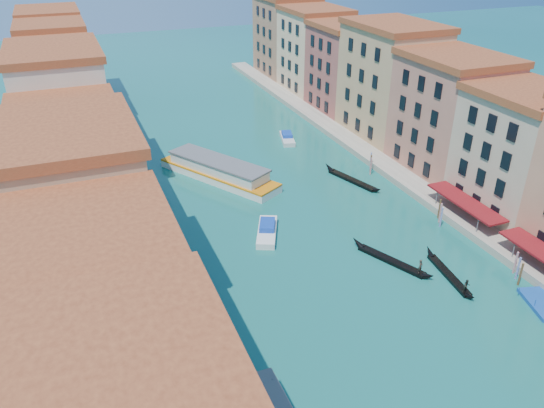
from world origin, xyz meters
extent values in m
cube|color=brown|center=(-26.00, 8.00, 18.50)|extent=(12.80, 16.40, 1.00)
cube|color=#D8BA7F|center=(-26.00, 23.50, 8.50)|extent=(12.00, 15.00, 17.00)
cube|color=brown|center=(-26.00, 23.50, 17.50)|extent=(12.80, 15.40, 1.00)
cube|color=#A17D58|center=(-26.00, 39.50, 9.50)|extent=(12.00, 17.00, 19.00)
cube|color=brown|center=(-26.00, 39.50, 19.50)|extent=(12.80, 17.40, 1.00)
cube|color=#DEAC85|center=(-26.00, 55.00, 8.25)|extent=(12.00, 14.00, 16.50)
cube|color=brown|center=(-26.00, 55.00, 17.00)|extent=(12.80, 14.40, 1.00)
cube|color=beige|center=(-26.00, 71.00, 10.00)|extent=(12.00, 18.00, 20.00)
cube|color=brown|center=(-26.00, 71.00, 20.50)|extent=(12.80, 18.40, 1.00)
cube|color=tan|center=(-26.00, 88.00, 8.75)|extent=(12.00, 16.00, 17.50)
cube|color=brown|center=(-26.00, 88.00, 18.00)|extent=(12.80, 16.40, 1.00)
cube|color=tan|center=(-26.00, 103.50, 9.25)|extent=(12.00, 15.00, 18.50)
cube|color=brown|center=(-26.00, 103.50, 19.00)|extent=(12.80, 15.40, 1.00)
cube|color=tan|center=(-26.00, 119.50, 9.50)|extent=(12.00, 17.00, 19.00)
cube|color=brown|center=(-26.00, 119.50, 19.50)|extent=(12.80, 17.40, 1.00)
cube|color=tan|center=(30.00, 39.00, 8.25)|extent=(12.00, 14.00, 16.50)
cube|color=brown|center=(30.00, 39.00, 17.00)|extent=(12.80, 14.40, 1.00)
cube|color=#B26852|center=(30.00, 54.00, 9.00)|extent=(12.00, 16.00, 18.00)
cube|color=brown|center=(30.00, 54.00, 18.50)|extent=(12.80, 16.40, 1.00)
cube|color=tan|center=(30.00, 71.00, 10.00)|extent=(12.00, 18.00, 20.00)
cube|color=brown|center=(30.00, 71.00, 20.50)|extent=(12.80, 18.40, 1.00)
cube|color=#9F4C42|center=(30.00, 87.50, 8.75)|extent=(12.00, 15.00, 17.50)
cube|color=brown|center=(30.00, 87.50, 18.00)|extent=(12.80, 15.40, 1.00)
cube|color=#E2B385|center=(30.00, 103.00, 9.25)|extent=(12.00, 16.00, 18.50)
cube|color=brown|center=(30.00, 103.00, 19.00)|extent=(12.80, 16.40, 1.00)
cube|color=#9D684A|center=(30.00, 119.50, 9.75)|extent=(12.00, 17.00, 19.50)
cube|color=gray|center=(22.00, 65.00, 0.50)|extent=(4.00, 140.00, 1.00)
cylinder|color=#5D5D5F|center=(20.80, 28.60, 1.50)|extent=(0.12, 0.12, 3.00)
cube|color=#650D0E|center=(22.20, 39.00, 3.00)|extent=(3.20, 12.60, 0.25)
cylinder|color=#5D5D5F|center=(20.80, 34.80, 1.50)|extent=(0.12, 0.12, 3.00)
cylinder|color=#5D5D5F|center=(20.80, 43.20, 1.50)|extent=(0.12, 0.12, 3.00)
cylinder|color=#543C1C|center=(18.50, 25.00, 1.30)|extent=(0.24, 0.24, 3.20)
cylinder|color=#543C1C|center=(19.10, 26.00, 1.30)|extent=(0.24, 0.24, 3.20)
cylinder|color=#543C1C|center=(19.70, 27.00, 1.30)|extent=(0.24, 0.24, 3.20)
cylinder|color=#543C1C|center=(18.50, 39.00, 1.30)|extent=(0.24, 0.24, 3.20)
cylinder|color=#543C1C|center=(19.10, 40.00, 1.30)|extent=(0.24, 0.24, 3.20)
cylinder|color=#543C1C|center=(19.70, 41.00, 1.30)|extent=(0.24, 0.24, 3.20)
cylinder|color=#543C1C|center=(18.50, 57.00, 1.30)|extent=(0.24, 0.24, 3.20)
cylinder|color=#543C1C|center=(19.10, 58.00, 1.30)|extent=(0.24, 0.24, 3.20)
cylinder|color=#543C1C|center=(19.70, 59.00, 1.30)|extent=(0.24, 0.24, 3.20)
cube|color=white|center=(-4.82, 64.44, 0.65)|extent=(15.15, 21.20, 1.30)
cube|color=silver|center=(-4.82, 64.44, 2.06)|extent=(12.49, 17.18, 1.74)
cube|color=#5D5D5F|center=(-4.82, 64.44, 3.09)|extent=(13.05, 17.81, 0.27)
cube|color=orange|center=(-4.82, 64.44, 1.25)|extent=(15.19, 21.23, 0.27)
cube|color=black|center=(7.68, 34.11, 0.22)|extent=(4.66, 8.69, 0.45)
cone|color=black|center=(5.65, 38.69, 0.60)|extent=(1.64, 2.21, 1.68)
cone|color=black|center=(9.71, 29.53, 0.50)|extent=(1.50, 1.89, 1.48)
imported|color=#352A22|center=(9.22, 30.63, 1.26)|extent=(0.74, 0.63, 1.73)
cube|color=black|center=(12.26, 29.21, 0.20)|extent=(2.08, 8.23, 0.41)
cone|color=black|center=(12.86, 33.72, 0.54)|extent=(1.05, 1.92, 1.53)
cone|color=black|center=(11.66, 24.71, 0.45)|extent=(1.01, 1.61, 1.34)
imported|color=#222821|center=(11.80, 25.79, 1.15)|extent=(0.83, 0.69, 1.57)
cube|color=black|center=(14.43, 55.75, 0.23)|extent=(3.90, 9.33, 0.47)
cone|color=black|center=(12.88, 60.74, 0.63)|extent=(1.52, 2.29, 1.76)
cone|color=black|center=(15.99, 50.75, 0.52)|extent=(1.42, 1.94, 1.55)
cube|color=white|center=(-3.88, 45.58, 0.42)|extent=(5.21, 7.74, 0.85)
cube|color=#143EA9|center=(-3.66, 46.07, 1.17)|extent=(3.06, 3.69, 0.74)
cube|color=silver|center=(11.90, 75.87, 0.39)|extent=(3.90, 7.17, 0.78)
cube|color=#143EA9|center=(12.03, 76.34, 1.08)|extent=(2.48, 3.30, 0.68)
camera|label=1|loc=(-25.15, -9.82, 36.06)|focal=35.00mm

